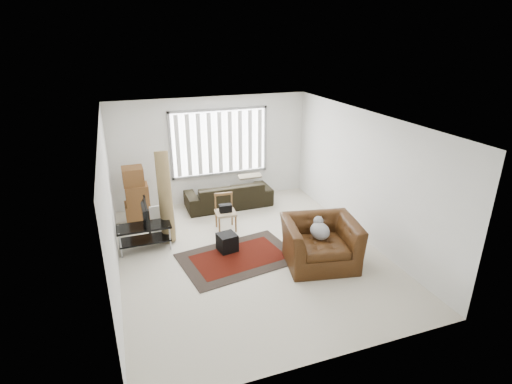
% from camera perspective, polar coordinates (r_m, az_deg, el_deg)
% --- Properties ---
extents(room, '(6.00, 6.02, 2.71)m').
position_cam_1_polar(room, '(7.84, -1.87, 4.22)').
color(room, beige).
rests_on(room, ground).
extents(persian_rug, '(2.39, 1.79, 0.02)m').
position_cam_1_polar(persian_rug, '(7.96, -2.53, -9.33)').
color(persian_rug, black).
rests_on(persian_rug, ground).
extents(tv_stand, '(1.06, 0.48, 0.53)m').
position_cam_1_polar(tv_stand, '(8.40, -15.67, -5.55)').
color(tv_stand, black).
rests_on(tv_stand, ground).
extents(tv, '(0.11, 0.86, 0.49)m').
position_cam_1_polar(tv, '(8.23, -15.94, -3.11)').
color(tv, black).
rests_on(tv, tv_stand).
extents(subwoofer, '(0.41, 0.41, 0.35)m').
position_cam_1_polar(subwoofer, '(8.13, -4.14, -7.16)').
color(subwoofer, black).
rests_on(subwoofer, persian_rug).
extents(moving_boxes, '(0.56, 0.51, 1.36)m').
position_cam_1_polar(moving_boxes, '(9.47, -16.70, -0.82)').
color(moving_boxes, brown).
rests_on(moving_boxes, ground).
extents(white_flatpack, '(0.52, 0.20, 0.66)m').
position_cam_1_polar(white_flatpack, '(8.96, -13.17, -3.89)').
color(white_flatpack, silver).
rests_on(white_flatpack, ground).
extents(rolled_rug, '(0.33, 0.69, 1.91)m').
position_cam_1_polar(rolled_rug, '(8.51, -12.84, -0.65)').
color(rolled_rug, olive).
rests_on(rolled_rug, ground).
extents(sofa, '(2.16, 0.95, 0.83)m').
position_cam_1_polar(sofa, '(10.10, -3.95, 0.17)').
color(sofa, black).
rests_on(sofa, ground).
extents(side_chair, '(0.46, 0.46, 0.82)m').
position_cam_1_polar(side_chair, '(8.89, -4.39, -2.67)').
color(side_chair, tan).
rests_on(side_chair, ground).
extents(armchair, '(1.55, 1.41, 1.00)m').
position_cam_1_polar(armchair, '(7.66, 9.19, -6.71)').
color(armchair, '#3C200C').
rests_on(armchair, ground).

